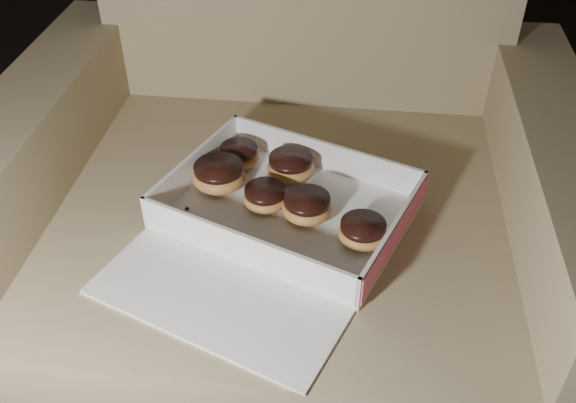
# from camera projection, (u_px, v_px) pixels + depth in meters

# --- Properties ---
(floor) EXTENTS (4.50, 4.50, 0.00)m
(floor) POSITION_uv_depth(u_px,v_px,m) (115.00, 389.00, 1.29)
(floor) COLOR black
(floor) RESTS_ON ground
(armchair) EXTENTS (0.96, 0.81, 1.01)m
(armchair) POSITION_uv_depth(u_px,v_px,m) (288.00, 230.00, 1.19)
(armchair) COLOR tan
(armchair) RESTS_ON floor
(bakery_box) EXTENTS (0.48, 0.52, 0.06)m
(bakery_box) POSITION_uv_depth(u_px,v_px,m) (278.00, 224.00, 0.98)
(bakery_box) COLOR white
(bakery_box) RESTS_ON armchair
(donut_a) EXTENTS (0.08, 0.08, 0.04)m
(donut_a) POSITION_uv_depth(u_px,v_px,m) (291.00, 166.00, 1.07)
(donut_a) COLOR #CB8447
(donut_a) RESTS_ON bakery_box
(donut_b) EXTENTS (0.07, 0.07, 0.04)m
(donut_b) POSITION_uv_depth(u_px,v_px,m) (363.00, 232.00, 0.94)
(donut_b) COLOR #CB8447
(donut_b) RESTS_ON bakery_box
(donut_c) EXTENTS (0.09, 0.09, 0.04)m
(donut_c) POSITION_uv_depth(u_px,v_px,m) (219.00, 175.00, 1.04)
(donut_c) COLOR #CB8447
(donut_c) RESTS_ON bakery_box
(donut_d) EXTENTS (0.08, 0.08, 0.04)m
(donut_d) POSITION_uv_depth(u_px,v_px,m) (307.00, 207.00, 0.98)
(donut_d) COLOR #CB8447
(donut_d) RESTS_ON bakery_box
(donut_e) EXTENTS (0.07, 0.07, 0.04)m
(donut_e) POSITION_uv_depth(u_px,v_px,m) (239.00, 155.00, 1.10)
(donut_e) COLOR #CB8447
(donut_e) RESTS_ON bakery_box
(donut_f) EXTENTS (0.07, 0.07, 0.04)m
(donut_f) POSITION_uv_depth(u_px,v_px,m) (265.00, 197.00, 1.01)
(donut_f) COLOR #CB8447
(donut_f) RESTS_ON bakery_box
(crumb_a) EXTENTS (0.01, 0.01, 0.00)m
(crumb_a) POSITION_uv_depth(u_px,v_px,m) (187.00, 209.00, 1.01)
(crumb_a) COLOR black
(crumb_a) RESTS_ON bakery_box
(crumb_b) EXTENTS (0.01, 0.01, 0.00)m
(crumb_b) POSITION_uv_depth(u_px,v_px,m) (342.00, 281.00, 0.89)
(crumb_b) COLOR black
(crumb_b) RESTS_ON bakery_box
(crumb_c) EXTENTS (0.01, 0.01, 0.00)m
(crumb_c) POSITION_uv_depth(u_px,v_px,m) (253.00, 255.00, 0.93)
(crumb_c) COLOR black
(crumb_c) RESTS_ON bakery_box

